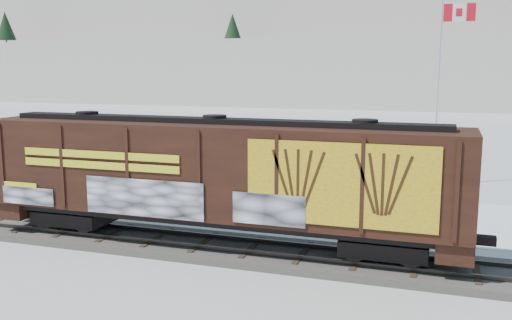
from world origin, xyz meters
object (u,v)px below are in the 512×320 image
(car_silver, at_px, (142,190))
(car_white, at_px, (333,193))
(flagpole, at_px, (438,120))
(hopper_railcar, at_px, (215,173))

(car_silver, height_order, car_white, car_white)
(flagpole, relative_size, car_silver, 2.45)
(car_silver, bearing_deg, hopper_railcar, -129.16)
(hopper_railcar, xyz_separation_m, car_white, (3.05, 7.88, -2.20))
(hopper_railcar, relative_size, car_silver, 4.20)
(hopper_railcar, distance_m, flagpole, 17.54)
(hopper_railcar, height_order, flagpole, flagpole)
(flagpole, bearing_deg, car_silver, -145.20)
(hopper_railcar, xyz_separation_m, car_silver, (-6.53, 5.76, -2.28))
(hopper_railcar, distance_m, car_silver, 9.00)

